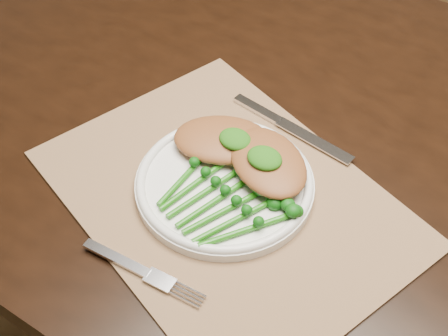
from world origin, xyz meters
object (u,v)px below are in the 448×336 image
Objects in this scene: dinner_plate at (225,183)px; broccolini_bundle at (214,201)px; placemat at (226,197)px; chicken_fillet_left at (222,140)px; dining_table at (298,278)px.

broccolini_bundle is (0.01, -0.04, 0.01)m from dinner_plate.
chicken_fillet_left is at bearing 145.38° from placemat.
broccolini_bundle is at bearing -105.10° from dining_table.
dinner_plate is at bearing 121.75° from broccolini_bundle.
broccolini_bundle is (-0.04, -0.20, 0.40)m from dining_table.
chicken_fillet_left reaches higher than placemat.
dinner_plate is at bearing 148.08° from placemat.
broccolini_bundle is (0.06, -0.09, -0.01)m from chicken_fillet_left.
placemat is 0.04m from broccolini_bundle.
dining_table is at bearing 72.51° from dinner_plate.
dinner_plate is 0.07m from chicken_fillet_left.
placemat is at bearing -46.37° from dinner_plate.
broccolini_bundle is (0.00, -0.03, 0.02)m from placemat.
dining_table is 8.85× the size of broccolini_bundle.
placemat is at bearing 109.51° from broccolini_bundle.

